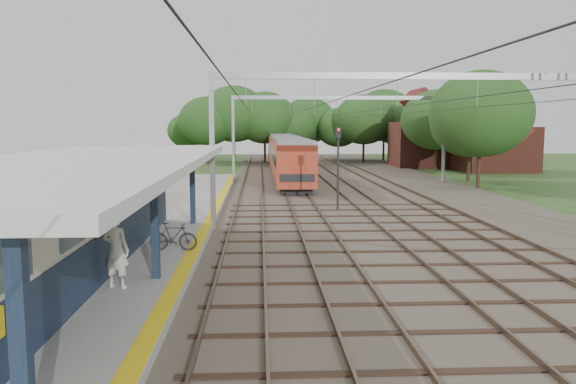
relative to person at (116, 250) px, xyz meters
name	(u,v)px	position (x,y,z in m)	size (l,w,h in m)	color
ground	(417,378)	(6.77, -5.06, -1.38)	(160.00, 160.00, 0.00)	#2D4C1E
ballast_bed	(356,190)	(10.77, 24.94, -1.33)	(18.00, 90.00, 0.10)	#473D33
platform	(153,232)	(-0.73, 8.94, -1.20)	(5.00, 52.00, 0.35)	gray
yellow_stripe	(206,227)	(1.52, 8.94, -1.02)	(0.45, 52.00, 0.01)	yellow
station_building	(60,215)	(-2.11, 1.93, 0.67)	(3.41, 18.00, 3.40)	beige
canopy	(85,164)	(-1.00, 0.93, 2.27)	(6.40, 20.00, 3.44)	#111F37
rail_tracks	(321,188)	(8.27, 24.94, -1.20)	(11.80, 88.00, 0.15)	brown
catenary_system	(360,112)	(10.16, 20.22, 4.14)	(17.22, 88.00, 7.00)	gray
tree_band	(316,123)	(10.62, 52.06, 3.54)	(31.72, 30.88, 8.82)	#382619
house_near	(496,142)	(27.77, 40.94, 1.61)	(7.00, 6.12, 7.89)	brown
house_far	(429,138)	(22.77, 46.94, 1.86)	(8.00, 6.12, 8.66)	brown
person	(116,250)	(0.00, 0.00, 0.00)	(0.75, 0.49, 2.05)	silver
bicycle	(173,237)	(0.84, 4.43, -0.53)	(0.47, 1.66, 1.00)	black
train	(285,154)	(6.27, 37.85, 0.62)	(2.71, 33.74, 3.57)	black
signal_post	(338,157)	(8.12, 15.39, 1.57)	(0.34, 0.29, 4.59)	black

